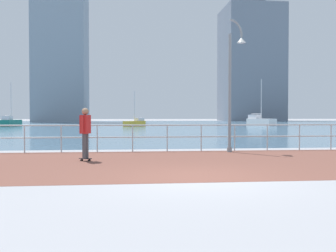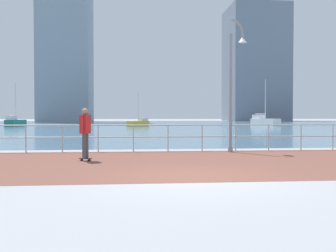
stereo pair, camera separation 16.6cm
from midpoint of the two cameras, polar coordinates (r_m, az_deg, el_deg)
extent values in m
plane|color=#9E9EA3|center=(49.01, -4.34, -0.16)|extent=(220.00, 220.00, 0.00)
cube|color=brown|center=(12.21, 1.36, -5.28)|extent=(28.00, 7.47, 0.01)
cube|color=slate|center=(60.79, -4.70, 0.17)|extent=(180.00, 88.00, 0.00)
cylinder|color=#B2BCC1|center=(16.27, -20.45, -1.80)|extent=(0.05, 0.05, 1.06)
cylinder|color=#B2BCC1|center=(15.99, -15.58, -1.81)|extent=(0.05, 0.05, 1.06)
cylinder|color=#B2BCC1|center=(15.82, -10.56, -1.82)|extent=(0.05, 0.05, 1.06)
cylinder|color=#B2BCC1|center=(15.78, -5.49, -1.81)|extent=(0.05, 0.05, 1.06)
cylinder|color=#B2BCC1|center=(15.86, -0.42, -1.78)|extent=(0.05, 0.05, 1.06)
cylinder|color=#B2BCC1|center=(16.06, 4.56, -1.75)|extent=(0.05, 0.05, 1.06)
cylinder|color=#B2BCC1|center=(16.38, 9.38, -1.70)|extent=(0.05, 0.05, 1.06)
cylinder|color=#B2BCC1|center=(16.81, 13.98, -1.64)|extent=(0.05, 0.05, 1.06)
cylinder|color=#B2BCC1|center=(17.34, 18.33, -1.58)|extent=(0.05, 0.05, 1.06)
cylinder|color=#B2BCC1|center=(17.97, 22.40, -1.51)|extent=(0.05, 0.05, 1.06)
cylinder|color=#B2BCC1|center=(15.83, -0.42, 0.14)|extent=(25.20, 0.06, 0.06)
cylinder|color=#B2BCC1|center=(15.85, -0.42, -1.59)|extent=(25.20, 0.06, 0.06)
cylinder|color=gray|center=(15.73, 8.64, -3.41)|extent=(0.19, 0.19, 0.20)
cylinder|color=gray|center=(15.70, 8.68, 4.76)|extent=(0.12, 0.12, 4.68)
cylinder|color=gray|center=(16.16, 8.96, 14.99)|extent=(0.20, 0.14, 0.11)
cylinder|color=gray|center=(16.23, 9.42, 14.77)|extent=(0.21, 0.14, 0.15)
cylinder|color=gray|center=(16.28, 9.81, 14.41)|extent=(0.20, 0.14, 0.18)
cylinder|color=gray|center=(16.31, 10.11, 13.96)|extent=(0.18, 0.13, 0.19)
cylinder|color=gray|center=(16.32, 10.30, 13.44)|extent=(0.15, 0.12, 0.19)
cylinder|color=gray|center=(16.30, 10.36, 12.90)|extent=(0.11, 0.11, 0.17)
cone|color=silver|center=(16.26, 10.35, 12.22)|extent=(0.36, 0.36, 0.22)
cylinder|color=black|center=(12.80, -12.89, -4.88)|extent=(0.07, 0.05, 0.06)
cylinder|color=black|center=(12.87, -12.74, -4.84)|extent=(0.07, 0.05, 0.06)
cylinder|color=black|center=(12.69, -11.84, -4.93)|extent=(0.07, 0.05, 0.06)
cylinder|color=black|center=(12.76, -11.70, -4.89)|extent=(0.07, 0.05, 0.06)
cube|color=black|center=(12.77, -12.30, -4.66)|extent=(0.41, 0.24, 0.02)
cylinder|color=#4C4C51|center=(12.66, -12.46, -2.88)|extent=(0.17, 0.17, 0.79)
cylinder|color=#4C4C51|center=(12.81, -12.15, -2.82)|extent=(0.17, 0.17, 0.79)
cube|color=red|center=(12.70, -12.32, 0.25)|extent=(0.34, 0.40, 0.59)
cylinder|color=red|center=(12.49, -12.78, 0.30)|extent=(0.11, 0.11, 0.56)
cylinder|color=red|center=(12.91, -11.89, 0.34)|extent=(0.11, 0.11, 0.56)
sphere|color=#A37A5B|center=(12.70, -12.34, 2.08)|extent=(0.22, 0.22, 0.22)
cube|color=white|center=(56.93, 13.33, 0.55)|extent=(3.14, 4.88, 1.00)
cube|color=silver|center=(57.97, 12.40, 1.34)|extent=(1.58, 1.95, 0.56)
cylinder|color=silver|center=(56.97, 13.35, 3.86)|extent=(0.11, 0.11, 5.58)
cylinder|color=silver|center=(57.69, 12.65, 1.73)|extent=(0.89, 1.98, 0.09)
cube|color=#197266|center=(55.36, -21.94, 0.38)|extent=(1.81, 4.23, 0.88)
cube|color=silver|center=(54.23, -22.47, 1.08)|extent=(1.08, 1.58, 0.49)
cylinder|color=silver|center=(55.38, -21.97, 3.36)|extent=(0.10, 0.10, 4.88)
cylinder|color=silver|center=(54.52, -22.33, 1.44)|extent=(0.33, 1.84, 0.08)
cube|color=gold|center=(52.03, -5.01, 0.33)|extent=(3.07, 3.11, 0.72)
cube|color=silver|center=(52.76, -4.27, 0.96)|extent=(1.36, 1.37, 0.40)
cylinder|color=silver|center=(52.03, -5.02, 2.92)|extent=(0.08, 0.08, 3.98)
cylinder|color=silver|center=(52.56, -4.46, 1.26)|extent=(1.09, 1.12, 0.06)
cube|color=slate|center=(111.54, 11.90, 8.73)|extent=(15.24, 15.10, 30.93)
cube|color=#4E5560|center=(114.77, 11.95, 16.91)|extent=(6.10, 6.04, 2.00)
cube|color=#8493A3|center=(93.68, -15.34, 15.05)|extent=(11.01, 12.79, 46.83)
camera|label=1|loc=(0.08, -90.36, -0.01)|focal=41.86mm
camera|label=2|loc=(0.08, 89.64, 0.01)|focal=41.86mm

